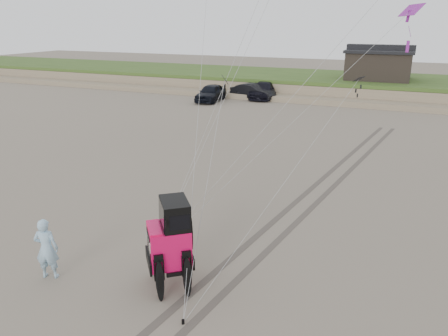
{
  "coord_description": "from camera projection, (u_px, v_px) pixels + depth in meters",
  "views": [
    {
      "loc": [
        5.45,
        -9.79,
        7.33
      ],
      "look_at": [
        -0.08,
        3.0,
        2.6
      ],
      "focal_mm": 35.0,
      "sensor_mm": 36.0,
      "label": 1
    }
  ],
  "objects": [
    {
      "name": "stake_aux",
      "position": [
        183.0,
        322.0,
        11.09
      ],
      "size": [
        0.08,
        0.08,
        0.12
      ],
      "primitive_type": "cylinder",
      "color": "black",
      "rests_on": "ground"
    },
    {
      "name": "jeep",
      "position": [
        169.0,
        253.0,
        12.39
      ],
      "size": [
        5.98,
        5.5,
        2.13
      ],
      "primitive_type": null,
      "rotation": [
        0.0,
        0.0,
        -0.89
      ],
      "color": "#DE0A4E",
      "rests_on": "ground"
    },
    {
      "name": "ground",
      "position": [
        186.0,
        281.0,
        12.92
      ],
      "size": [
        160.0,
        160.0,
        0.0
      ],
      "primitive_type": "plane",
      "color": "#6B6054",
      "rests_on": "ground"
    },
    {
      "name": "truck_c",
      "position": [
        264.0,
        90.0,
        43.1
      ],
      "size": [
        2.82,
        5.63,
        1.57
      ],
      "primitive_type": "imported",
      "rotation": [
        0.0,
        0.0,
        0.12
      ],
      "color": "black",
      "rests_on": "ground"
    },
    {
      "name": "truck_b",
      "position": [
        253.0,
        92.0,
        42.49
      ],
      "size": [
        4.75,
        2.49,
        1.49
      ],
      "primitive_type": "imported",
      "rotation": [
        0.0,
        0.0,
        1.36
      ],
      "color": "black",
      "rests_on": "ground"
    },
    {
      "name": "cabin",
      "position": [
        379.0,
        64.0,
        43.29
      ],
      "size": [
        6.4,
        5.4,
        3.35
      ],
      "color": "black",
      "rests_on": "dune_ridge"
    },
    {
      "name": "man",
      "position": [
        46.0,
        249.0,
        12.84
      ],
      "size": [
        0.82,
        0.68,
        1.91
      ],
      "primitive_type": "imported",
      "rotation": [
        0.0,
        0.0,
        3.52
      ],
      "color": "#82BDCA",
      "rests_on": "ground"
    },
    {
      "name": "tire_tracks",
      "position": [
        313.0,
        196.0,
        19.12
      ],
      "size": [
        5.22,
        29.74,
        0.01
      ],
      "color": "#4C443D",
      "rests_on": "ground"
    },
    {
      "name": "truck_a",
      "position": [
        211.0,
        93.0,
        41.42
      ],
      "size": [
        2.23,
        4.81,
        1.59
      ],
      "primitive_type": "imported",
      "rotation": [
        0.0,
        0.0,
        0.08
      ],
      "color": "black",
      "rests_on": "ground"
    },
    {
      "name": "stake_main",
      "position": [
        156.0,
        250.0,
        14.56
      ],
      "size": [
        0.08,
        0.08,
        0.12
      ],
      "primitive_type": "cylinder",
      "color": "black",
      "rests_on": "ground"
    },
    {
      "name": "dune_ridge",
      "position": [
        357.0,
        86.0,
        45.25
      ],
      "size": [
        160.0,
        14.25,
        1.73
      ],
      "color": "#7A6B54",
      "rests_on": "ground"
    }
  ]
}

